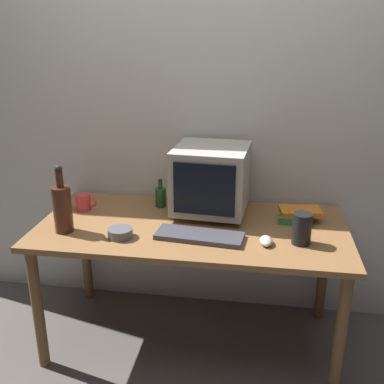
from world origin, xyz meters
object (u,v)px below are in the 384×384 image
object	(u,v)px
crt_monitor	(211,179)
cd_spindle	(120,233)
book_stack	(298,215)
computer_mouse	(266,241)
mug	(84,202)
bottle_short	(161,196)
keyboard	(199,236)
bottle_tall	(62,207)
metal_canister	(302,229)

from	to	relation	value
crt_monitor	cd_spindle	xyz separation A→B (m)	(-0.40, -0.37, -0.17)
book_stack	cd_spindle	xyz separation A→B (m)	(-0.86, -0.34, -0.01)
computer_mouse	cd_spindle	world-z (taller)	cd_spindle
mug	bottle_short	bearing A→B (deg)	15.87
bottle_short	book_stack	distance (m)	0.76
keyboard	cd_spindle	xyz separation A→B (m)	(-0.38, -0.05, 0.01)
bottle_tall	book_stack	world-z (taller)	bottle_tall
computer_mouse	mug	bearing A→B (deg)	160.69
bottle_tall	crt_monitor	bearing A→B (deg)	26.66
bottle_tall	keyboard	bearing A→B (deg)	1.78
computer_mouse	bottle_short	size ratio (longest dim) A/B	0.60
keyboard	metal_canister	distance (m)	0.48
crt_monitor	keyboard	world-z (taller)	crt_monitor
mug	bottle_tall	bearing A→B (deg)	-88.43
computer_mouse	bottle_tall	bearing A→B (deg)	176.43
computer_mouse	mug	distance (m)	1.04
crt_monitor	computer_mouse	xyz separation A→B (m)	(0.30, -0.34, -0.17)
keyboard	cd_spindle	bearing A→B (deg)	-167.09
keyboard	bottle_short	size ratio (longest dim) A/B	2.53
crt_monitor	metal_canister	bearing A→B (deg)	-33.76
computer_mouse	keyboard	bearing A→B (deg)	173.11
book_stack	cd_spindle	world-z (taller)	book_stack
mug	cd_spindle	xyz separation A→B (m)	(0.30, -0.31, -0.02)
crt_monitor	computer_mouse	distance (m)	0.49
computer_mouse	bottle_short	bearing A→B (deg)	142.49
computer_mouse	metal_canister	size ratio (longest dim) A/B	0.67
metal_canister	bottle_short	bearing A→B (deg)	154.49
bottle_tall	book_stack	xyz separation A→B (m)	(1.16, 0.31, -0.10)
keyboard	bottle_short	bearing A→B (deg)	131.84
crt_monitor	book_stack	xyz separation A→B (m)	(0.46, -0.03, -0.16)
keyboard	computer_mouse	bearing A→B (deg)	2.79
mug	cd_spindle	bearing A→B (deg)	-45.33
bottle_tall	computer_mouse	bearing A→B (deg)	0.22
book_stack	metal_canister	distance (m)	0.28
bottle_tall	book_stack	size ratio (longest dim) A/B	1.50
bottle_tall	bottle_short	size ratio (longest dim) A/B	2.07
mug	cd_spindle	size ratio (longest dim) A/B	1.00
book_stack	mug	world-z (taller)	mug
computer_mouse	book_stack	bearing A→B (deg)	58.39
computer_mouse	bottle_short	xyz separation A→B (m)	(-0.59, 0.39, 0.04)
crt_monitor	mug	world-z (taller)	crt_monitor
book_stack	crt_monitor	bearing A→B (deg)	175.96
bottle_tall	bottle_short	xyz separation A→B (m)	(0.40, 0.40, -0.07)
book_stack	mug	size ratio (longest dim) A/B	1.91
keyboard	bottle_short	world-z (taller)	bottle_short
crt_monitor	mug	size ratio (longest dim) A/B	3.44
bottle_tall	mug	size ratio (longest dim) A/B	2.86
bottle_short	cd_spindle	xyz separation A→B (m)	(-0.11, -0.42, -0.04)
bottle_tall	metal_canister	bearing A→B (deg)	1.94
bottle_short	metal_canister	world-z (taller)	bottle_short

